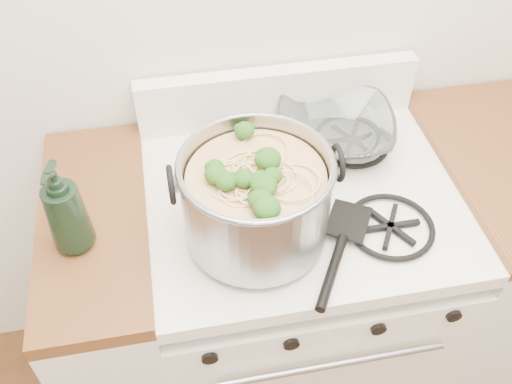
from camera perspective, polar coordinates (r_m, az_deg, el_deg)
name	(u,v)px	position (r m, az deg, el deg)	size (l,w,h in m)	color
gas_range	(294,300)	(1.76, 3.81, -10.75)	(0.76, 0.66, 0.92)	white
counter_left	(124,322)	(1.73, -13.03, -12.57)	(0.25, 0.65, 0.92)	silver
stock_pot	(256,199)	(1.21, 0.00, -0.72)	(0.36, 0.33, 0.22)	gray
spatula	(349,219)	(1.31, 9.27, -2.67)	(0.29, 0.31, 0.02)	black
glass_bowl	(334,134)	(1.52, 7.77, 5.74)	(0.12, 0.12, 0.03)	white
bottle	(64,208)	(1.24, -18.63, -1.50)	(0.09, 0.09, 0.24)	black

